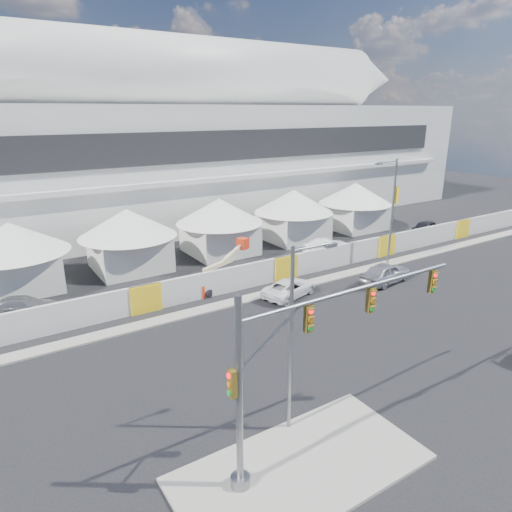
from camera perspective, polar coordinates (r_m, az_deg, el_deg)
ground at (r=24.87m, az=12.53°, el=-15.48°), size 160.00×160.00×0.00m
median_island at (r=19.81m, az=5.66°, el=-24.87°), size 10.00×5.00×0.15m
far_curb at (r=46.28m, az=19.29°, el=-0.07°), size 80.00×1.20×0.12m
stadium at (r=60.82m, az=-9.63°, el=13.78°), size 80.00×24.80×21.98m
tent_row at (r=42.64m, az=-9.93°, el=3.53°), size 53.40×8.40×5.40m
hoarding_fence at (r=37.89m, az=3.67°, el=-1.45°), size 70.00×0.25×2.00m
scaffold_tower at (r=79.61m, az=18.29°, el=11.56°), size 4.40×4.40×12.00m
sedan_silver at (r=38.52m, az=15.89°, el=-2.03°), size 2.62×5.20×1.70m
pickup_curb at (r=34.57m, az=4.20°, el=-3.99°), size 3.52×5.24×1.33m
lot_car_a at (r=44.77m, az=9.04°, el=1.12°), size 2.33×4.94×1.57m
lot_car_b at (r=55.09m, az=20.62°, el=3.39°), size 3.11×5.18×1.65m
lot_car_c at (r=35.21m, az=-27.08°, el=-5.61°), size 3.40×4.88×1.31m
traffic_mast at (r=17.39m, az=4.64°, el=-13.53°), size 11.14×0.74×7.65m
streetlight_median at (r=19.10m, az=4.92°, el=-8.89°), size 2.30×0.23×8.30m
streetlight_curb at (r=41.88m, az=16.55°, el=6.13°), size 2.82×0.63×9.52m
boom_lift at (r=35.87m, az=-4.93°, el=-2.82°), size 6.65×2.58×3.25m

